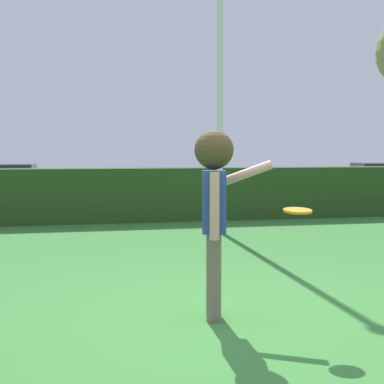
{
  "coord_description": "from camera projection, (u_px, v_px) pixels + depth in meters",
  "views": [
    {
      "loc": [
        -1.44,
        -5.05,
        1.6
      ],
      "look_at": [
        -0.14,
        1.06,
        1.15
      ],
      "focal_mm": 52.16,
      "sensor_mm": 36.0,
      "label": 1
    }
  ],
  "objects": [
    {
      "name": "ground_plane",
      "position": [
        229.0,
        319.0,
        5.34
      ],
      "size": [
        60.0,
        60.0,
        0.0
      ],
      "primitive_type": "plane",
      "color": "#3A7E36"
    },
    {
      "name": "person",
      "position": [
        215.0,
        196.0,
        5.28
      ],
      "size": [
        0.82,
        0.55,
        1.81
      ],
      "color": "#775F55",
      "rests_on": "ground"
    },
    {
      "name": "frisbee",
      "position": [
        298.0,
        211.0,
        4.98
      ],
      "size": [
        0.26,
        0.26,
        0.04
      ],
      "color": "orange"
    },
    {
      "name": "lamppost",
      "position": [
        220.0,
        44.0,
        10.91
      ],
      "size": [
        0.24,
        0.24,
        6.77
      ],
      "color": "silver",
      "rests_on": "ground"
    },
    {
      "name": "hedge_row",
      "position": [
        137.0,
        194.0,
        12.96
      ],
      "size": [
        29.36,
        0.9,
        1.23
      ],
      "primitive_type": "cube",
      "color": "#2A471C",
      "rests_on": "ground"
    }
  ]
}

